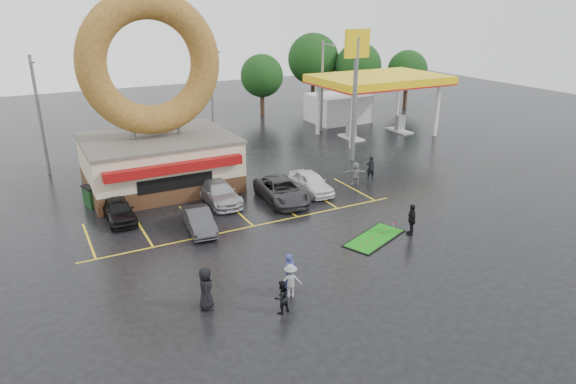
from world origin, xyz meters
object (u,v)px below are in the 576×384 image
car_grey (282,191)px  shell_sign (356,71)px  dumpster (100,195)px  streetlight_left (39,113)px  car_dgrey (199,220)px  car_silver (219,192)px  person_cameraman (411,219)px  donut_shop (156,126)px  putting_green (374,238)px  car_black (119,210)px  streetlight_mid (212,96)px  gas_station (361,93)px  streetlight_right (322,84)px  car_white (311,182)px  person_blue (290,273)px

car_grey → shell_sign: bearing=35.6°
dumpster → streetlight_left: bearing=91.7°
car_dgrey → car_grey: 6.73m
car_silver → person_cameraman: person_cameraman is taller
donut_shop → car_dgrey: size_ratio=3.42×
dumpster → putting_green: 18.11m
shell_sign → car_black: (-19.90, -4.00, -6.69)m
car_black → car_dgrey: bearing=-44.3°
shell_sign → putting_green: bearing=-119.7°
streetlight_mid → gas_station: bearing=0.1°
shell_sign → streetlight_right: shell_sign is taller
car_black → car_grey: bearing=-9.9°
car_grey → putting_green: size_ratio=1.19×
streetlight_right → car_white: (-10.06, -15.13, -4.04)m
car_white → dumpster: car_white is taller
car_grey → person_blue: 11.54m
donut_shop → car_grey: size_ratio=2.53×
car_white → dumpster: bearing=161.7°
car_black → person_blue: person_blue is taller
car_silver → person_blue: (-1.08, -12.15, 0.27)m
streetlight_left → car_silver: size_ratio=1.84×
car_grey → donut_shop: bearing=138.6°
shell_sign → car_silver: bearing=-163.4°
car_black → putting_green: (12.27, -9.37, -0.66)m
gas_station → streetlight_left: bearing=-178.0°
person_blue → dumpster: bearing=93.1°
person_cameraman → person_blue: bearing=-51.9°
gas_station → streetlight_right: streetlight_right is taller
streetlight_right → person_blue: (-17.52, -26.07, -3.81)m
streetlight_right → streetlight_left: bearing=-175.6°
car_white → person_blue: bearing=-123.8°
streetlight_mid → person_blue: bearing=-102.4°
person_blue → putting_green: (6.89, 2.78, -0.94)m
gas_station → car_white: size_ratio=3.15×
donut_shop → car_grey: (6.38, -6.67, -3.72)m
gas_station → streetlight_right: (-4.00, 0.98, 1.08)m
streetlight_mid → streetlight_right: bearing=4.8°
gas_station → streetlight_right: bearing=166.3°
person_cameraman → putting_green: (-2.19, 0.48, -0.89)m
car_white → streetlight_right: bearing=56.8°
streetlight_mid → car_silver: 14.25m
donut_shop → person_blue: 17.54m
shell_sign → car_white: shell_sign is taller
streetlight_right → car_silver: (-16.44, -13.92, -4.07)m
car_dgrey → person_cameraman: bearing=-24.3°
streetlight_left → streetlight_mid: (14.00, 1.00, 0.00)m
donut_shop → car_grey: 9.95m
donut_shop → streetlight_mid: donut_shop is taller
shell_sign → car_white: 11.01m
car_grey → person_blue: bearing=-110.2°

